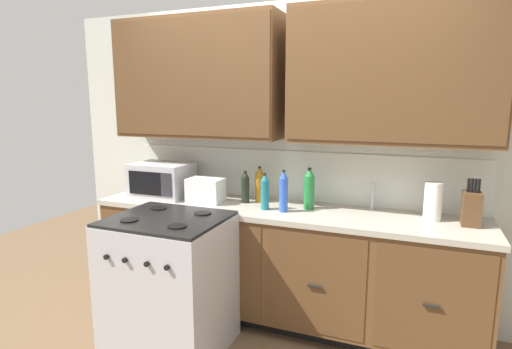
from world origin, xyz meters
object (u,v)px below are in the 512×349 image
(toaster, at_px, (206,190))
(bottle_green, at_px, (309,189))
(microwave, at_px, (162,180))
(paper_towel_roll, at_px, (433,201))
(stove_range, at_px, (170,283))
(bottle_amber, at_px, (260,185))
(bottle_teal, at_px, (265,192))
(knife_block, at_px, (471,208))
(bottle_blue, at_px, (284,191))
(bottle_dark, at_px, (245,187))

(toaster, xyz_separation_m, bottle_green, (0.82, 0.11, 0.06))
(microwave, distance_m, toaster, 0.45)
(toaster, relative_size, paper_towel_roll, 1.08)
(stove_range, height_order, microwave, microwave)
(stove_range, xyz_separation_m, bottle_amber, (0.37, 0.75, 0.58))
(bottle_teal, distance_m, bottle_green, 0.33)
(microwave, height_order, knife_block, knife_block)
(bottle_green, bearing_deg, toaster, -172.62)
(knife_block, bearing_deg, microwave, -179.35)
(knife_block, height_order, bottle_amber, knife_block)
(toaster, bearing_deg, stove_range, -86.97)
(toaster, height_order, bottle_green, bottle_green)
(stove_range, xyz_separation_m, microwave, (-0.48, 0.65, 0.58))
(toaster, bearing_deg, bottle_green, 7.38)
(toaster, distance_m, bottle_blue, 0.67)
(bottle_green, bearing_deg, microwave, -177.76)
(stove_range, relative_size, toaster, 3.39)
(knife_block, height_order, bottle_teal, knife_block)
(toaster, bearing_deg, paper_towel_roll, 4.17)
(paper_towel_roll, bearing_deg, bottle_blue, -170.41)
(bottle_green, bearing_deg, bottle_amber, 172.44)
(microwave, xyz_separation_m, bottle_green, (1.26, 0.05, 0.01))
(bottle_blue, bearing_deg, bottle_dark, 157.97)
(knife_block, relative_size, bottle_dark, 1.21)
(paper_towel_roll, bearing_deg, microwave, -178.23)
(toaster, distance_m, bottle_amber, 0.43)
(toaster, height_order, knife_block, knife_block)
(bottle_teal, bearing_deg, paper_towel_roll, 7.88)
(stove_range, height_order, bottle_green, bottle_green)
(stove_range, distance_m, paper_towel_roll, 1.87)
(microwave, xyz_separation_m, bottle_teal, (0.97, -0.09, -0.01))
(knife_block, bearing_deg, toaster, -177.50)
(paper_towel_roll, bearing_deg, bottle_dark, -179.10)
(toaster, bearing_deg, bottle_dark, 18.34)
(microwave, relative_size, bottle_teal, 1.76)
(bottle_amber, height_order, bottle_blue, bottle_blue)
(toaster, relative_size, knife_block, 0.90)
(stove_range, bearing_deg, paper_towel_roll, 23.51)
(bottle_amber, relative_size, bottle_blue, 0.93)
(knife_block, distance_m, bottle_green, 1.08)
(microwave, relative_size, paper_towel_roll, 1.85)
(toaster, bearing_deg, bottle_blue, -4.09)
(stove_range, height_order, knife_block, knife_block)
(toaster, relative_size, bottle_blue, 0.91)
(paper_towel_roll, distance_m, bottle_green, 0.85)
(microwave, bearing_deg, bottle_blue, -5.33)
(bottle_amber, height_order, bottle_teal, bottle_amber)
(paper_towel_roll, bearing_deg, stove_range, -156.49)
(paper_towel_roll, bearing_deg, bottle_green, -178.94)
(bottle_amber, bearing_deg, microwave, -172.94)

